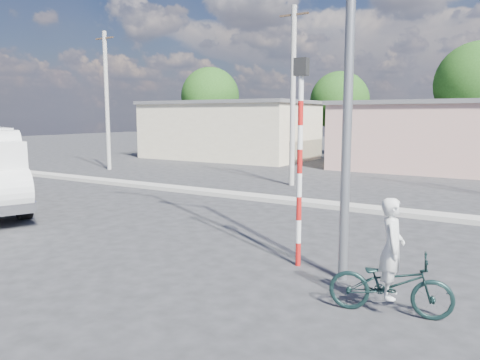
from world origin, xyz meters
The scene contains 9 objects.
ground_plane centered at (0.00, 0.00, 0.00)m, with size 120.00×120.00×0.00m, color #252528.
median centered at (0.00, 8.00, 0.08)m, with size 40.00×0.80×0.16m, color #99968E.
bicycle centered at (5.51, 0.02, 0.51)m, with size 0.68×1.94×1.02m, color black.
cyclist centered at (5.51, 0.02, 0.81)m, with size 0.59×0.39×1.62m, color silver.
traffic_pole centered at (3.20, 1.50, 2.59)m, with size 0.28×0.18×4.36m.
streetlight centered at (4.14, 1.20, 4.96)m, with size 2.34×0.22×9.00m.
building_row centered at (1.10, 22.00, 2.13)m, with size 37.80×7.30×4.44m.
tree_row centered at (3.76, 28.45, 4.99)m, with size 43.62×7.43×8.42m.
utility_poles centered at (3.25, 12.00, 4.07)m, with size 35.40×0.24×8.00m.
Camera 1 is at (7.27, -7.40, 3.21)m, focal length 35.00 mm.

